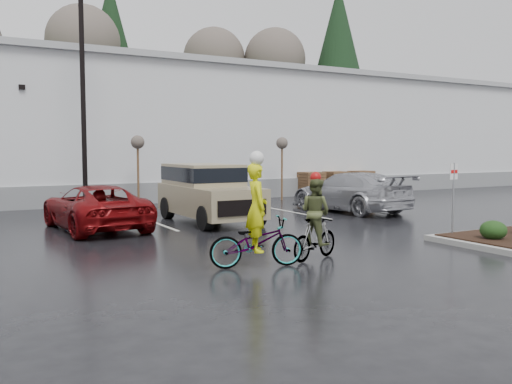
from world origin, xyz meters
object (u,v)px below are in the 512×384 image
sapling_mid (138,146)px  pallet_stack_c (360,182)px  fire_lane_sign (453,191)px  cyclist_hivis (257,232)px  cyclist_olive (315,227)px  pallet_stack_b (336,183)px  car_far_silver (349,192)px  sapling_east (282,146)px  suv_tan (209,193)px  car_red (95,207)px  pallet_stack_a (311,184)px  lamppost (82,71)px

sapling_mid → pallet_stack_c: 13.69m
pallet_stack_c → fire_lane_sign: size_ratio=0.61×
cyclist_hivis → cyclist_olive: (1.60, 0.06, -0.01)m
pallet_stack_b → fire_lane_sign: fire_lane_sign is taller
fire_lane_sign → cyclist_hivis: bearing=-176.0°
pallet_stack_c → cyclist_olive: size_ratio=0.66×
fire_lane_sign → car_far_silver: bearing=74.9°
fire_lane_sign → car_far_silver: 7.27m
sapling_mid → sapling_east: bearing=0.0°
suv_tan → car_red: bearing=177.0°
pallet_stack_b → cyclist_hivis: size_ratio=0.53×
pallet_stack_a → suv_tan: 11.61m
pallet_stack_c → suv_tan: size_ratio=0.26×
suv_tan → pallet_stack_b: bearing=32.6°
sapling_mid → cyclist_olive: sapling_mid is taller
pallet_stack_c → fire_lane_sign: bearing=-120.7°
pallet_stack_b → car_red: (-14.89, -6.80, 0.05)m
lamppost → pallet_stack_a: 13.61m
lamppost → fire_lane_sign: lamppost is taller
suv_tan → cyclist_olive: 7.23m
pallet_stack_c → fire_lane_sign: 16.07m
pallet_stack_a → pallet_stack_c: (3.50, 0.00, 0.00)m
car_far_silver → car_red: bearing=-5.2°
pallet_stack_c → car_red: 18.02m
car_red → suv_tan: suv_tan is taller
sapling_east → sapling_mid: bearing=180.0°
sapling_mid → suv_tan: size_ratio=0.63×
car_far_silver → cyclist_olive: 10.17m
cyclist_olive → car_red: bearing=5.3°
sapling_east → pallet_stack_c: sapling_east is taller
lamppost → suv_tan: lamppost is taller
pallet_stack_c → suv_tan: (-12.75, -7.00, 0.35)m
lamppost → cyclist_olive: size_ratio=4.48×
lamppost → pallet_stack_b: size_ratio=6.83×
car_red → pallet_stack_a: bearing=-157.1°
pallet_stack_c → cyclist_hivis: bearing=-136.2°
suv_tan → cyclist_hivis: cyclist_hivis is taller
pallet_stack_c → suv_tan: bearing=-151.2°
car_far_silver → pallet_stack_c: bearing=-138.0°
lamppost → cyclist_hivis: (1.12, -12.27, -4.91)m
suv_tan → lamppost: bearing=123.0°
car_red → suv_tan: size_ratio=1.02×
lamppost → fire_lane_sign: (7.80, -11.80, -4.28)m
pallet_stack_b → fire_lane_sign: (-6.40, -13.80, 0.73)m
cyclist_hivis → pallet_stack_c: bearing=-31.7°
car_far_silver → cyclist_hivis: bearing=35.9°
lamppost → cyclist_hivis: size_ratio=3.62×
pallet_stack_b → cyclist_hivis: 19.36m
lamppost → pallet_stack_a: bearing=9.1°
sapling_east → car_red: 12.33m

